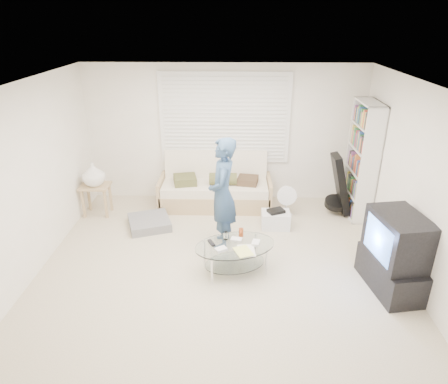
{
  "coord_description": "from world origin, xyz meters",
  "views": [
    {
      "loc": [
        0.18,
        -4.8,
        3.24
      ],
      "look_at": [
        0.04,
        0.3,
        0.97
      ],
      "focal_mm": 32.0,
      "sensor_mm": 36.0,
      "label": 1
    }
  ],
  "objects_px": {
    "bookshelf": "(362,161)",
    "coffee_table": "(235,250)",
    "tv_unit": "(395,254)",
    "futon_sofa": "(215,189)"
  },
  "relations": [
    {
      "from": "bookshelf",
      "to": "coffee_table",
      "type": "xyz_separation_m",
      "value": [
        -2.12,
        -1.78,
        -0.66
      ]
    },
    {
      "from": "bookshelf",
      "to": "tv_unit",
      "type": "bearing_deg",
      "value": -93.41
    },
    {
      "from": "futon_sofa",
      "to": "tv_unit",
      "type": "xyz_separation_m",
      "value": [
        2.36,
        -2.38,
        0.18
      ]
    },
    {
      "from": "bookshelf",
      "to": "coffee_table",
      "type": "distance_m",
      "value": 2.84
    },
    {
      "from": "futon_sofa",
      "to": "tv_unit",
      "type": "distance_m",
      "value": 3.36
    },
    {
      "from": "futon_sofa",
      "to": "coffee_table",
      "type": "distance_m",
      "value": 2.09
    },
    {
      "from": "futon_sofa",
      "to": "bookshelf",
      "type": "height_order",
      "value": "bookshelf"
    },
    {
      "from": "coffee_table",
      "to": "futon_sofa",
      "type": "bearing_deg",
      "value": 100.08
    },
    {
      "from": "tv_unit",
      "to": "coffee_table",
      "type": "height_order",
      "value": "tv_unit"
    },
    {
      "from": "futon_sofa",
      "to": "coffee_table",
      "type": "xyz_separation_m",
      "value": [
        0.37,
        -2.06,
        0.01
      ]
    }
  ]
}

